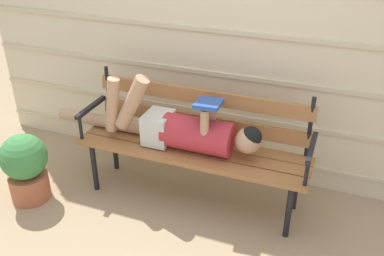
% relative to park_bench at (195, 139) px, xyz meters
% --- Properties ---
extents(ground_plane, '(12.00, 12.00, 0.00)m').
position_rel_park_bench_xyz_m(ground_plane, '(0.00, -0.22, -0.53)').
color(ground_plane, tan).
extents(house_siding, '(4.34, 0.08, 2.51)m').
position_rel_park_bench_xyz_m(house_siding, '(0.00, 0.48, 0.73)').
color(house_siding, beige).
rests_on(house_siding, ground).
extents(park_bench, '(1.81, 0.45, 0.95)m').
position_rel_park_bench_xyz_m(park_bench, '(0.00, 0.00, 0.00)').
color(park_bench, '#9E6638').
rests_on(park_bench, ground).
extents(reclining_person, '(1.74, 0.27, 0.57)m').
position_rel_park_bench_xyz_m(reclining_person, '(-0.10, -0.07, 0.11)').
color(reclining_person, '#B72D38').
extents(potted_plant, '(0.36, 0.36, 0.58)m').
position_rel_park_bench_xyz_m(potted_plant, '(-1.23, -0.52, -0.22)').
color(potted_plant, '#AD5B3D').
rests_on(potted_plant, ground).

